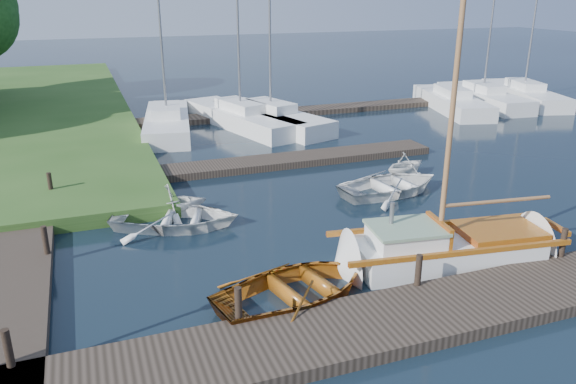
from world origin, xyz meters
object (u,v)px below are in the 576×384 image
object	(u,v)px
sailboat	(450,250)
marina_boat_0	(167,121)
mooring_post_3	(563,242)
dinghy	(298,284)
tender_a	(175,215)
tender_c	(391,182)
marina_boat_2	(271,116)
marina_boat_7	(524,93)
marina_boat_5	(451,100)
mooring_post_1	(238,304)
tender_d	(406,163)
marina_boat_6	(483,96)
mooring_post_0	(8,348)
marina_boat_1	(241,116)
mooring_post_4	(45,240)
tender_b	(172,198)
mooring_post_2	(418,270)
mooring_post_5	(50,184)

from	to	relation	value
sailboat	marina_boat_0	world-z (taller)	marina_boat_0
mooring_post_3	dinghy	xyz separation A→B (m)	(-7.30, 0.83, -0.26)
tender_a	tender_c	world-z (taller)	tender_c
marina_boat_2	marina_boat_7	size ratio (longest dim) A/B	1.07
marina_boat_5	marina_boat_7	world-z (taller)	marina_boat_5
mooring_post_1	mooring_post_3	size ratio (longest dim) A/B	1.00
tender_d	marina_boat_5	world-z (taller)	marina_boat_5
marina_boat_5	marina_boat_6	world-z (taller)	marina_boat_5
tender_a	mooring_post_0	bearing A→B (deg)	166.81
tender_a	marina_boat_1	bearing A→B (deg)	-3.86
sailboat	marina_boat_5	world-z (taller)	marina_boat_5
mooring_post_4	tender_a	xyz separation A→B (m)	(3.70, 1.31, -0.29)
dinghy	marina_boat_0	xyz separation A→B (m)	(-0.21, 18.36, 0.13)
tender_b	marina_boat_1	world-z (taller)	marina_boat_1
mooring_post_4	marina_boat_0	distance (m)	15.22
mooring_post_0	marina_boat_1	world-z (taller)	marina_boat_1
sailboat	marina_boat_2	distance (m)	17.17
marina_boat_7	tender_b	bearing A→B (deg)	131.15
mooring_post_0	marina_boat_1	distance (m)	21.50
mooring_post_2	marina_boat_2	distance (m)	18.57
tender_c	mooring_post_2	bearing A→B (deg)	147.93
tender_b	marina_boat_2	distance (m)	13.14
tender_a	tender_c	bearing A→B (deg)	-66.83
marina_boat_0	tender_c	bearing A→B (deg)	-143.97
tender_d	marina_boat_0	size ratio (longest dim) A/B	0.20
tender_d	marina_boat_7	bearing A→B (deg)	-73.37
marina_boat_5	tender_b	bearing A→B (deg)	135.37
mooring_post_4	sailboat	xyz separation A→B (m)	(10.35, -3.76, -0.36)
mooring_post_3	sailboat	world-z (taller)	sailboat
tender_c	mooring_post_0	bearing A→B (deg)	112.10
marina_boat_0	marina_boat_5	size ratio (longest dim) A/B	0.91
mooring_post_4	mooring_post_2	bearing A→B (deg)	-30.47
dinghy	tender_d	bearing A→B (deg)	-57.49
mooring_post_4	tender_b	bearing A→B (deg)	32.24
tender_b	tender_c	bearing A→B (deg)	-87.05
mooring_post_2	tender_d	size ratio (longest dim) A/B	0.39
marina_boat_7	mooring_post_0	bearing A→B (deg)	138.99
sailboat	marina_boat_6	size ratio (longest dim) A/B	1.00
mooring_post_1	mooring_post_5	bearing A→B (deg)	111.80
tender_c	marina_boat_2	distance (m)	11.74
mooring_post_3	tender_b	size ratio (longest dim) A/B	0.37
mooring_post_2	marina_boat_6	world-z (taller)	marina_boat_6
marina_boat_0	tender_a	bearing A→B (deg)	-178.21
marina_boat_5	marina_boat_7	size ratio (longest dim) A/B	1.00
mooring_post_1	mooring_post_3	xyz separation A→B (m)	(9.00, 0.00, 0.00)
mooring_post_1	tender_a	world-z (taller)	mooring_post_1
mooring_post_1	marina_boat_6	bearing A→B (deg)	41.63
tender_c	tender_d	bearing A→B (deg)	-51.18
mooring_post_3	marina_boat_5	world-z (taller)	marina_boat_5
mooring_post_3	tender_c	xyz separation A→B (m)	(-1.33, 6.68, -0.28)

